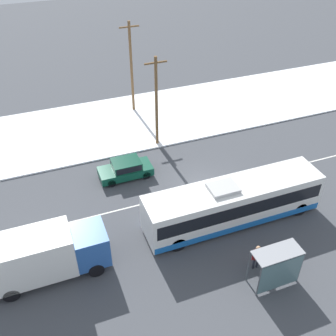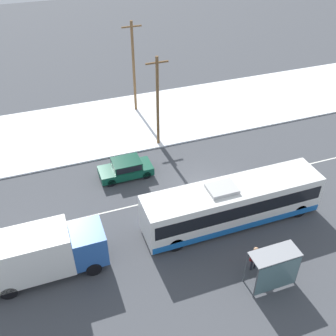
{
  "view_description": "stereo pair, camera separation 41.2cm",
  "coord_description": "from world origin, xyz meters",
  "px_view_note": "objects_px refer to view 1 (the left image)",
  "views": [
    {
      "loc": [
        -10.44,
        -19.86,
        18.45
      ],
      "look_at": [
        -2.25,
        1.57,
        1.4
      ],
      "focal_mm": 42.0,
      "sensor_mm": 36.0,
      "label": 1
    },
    {
      "loc": [
        -10.05,
        -20.0,
        18.45
      ],
      "look_at": [
        -2.25,
        1.57,
        1.4
      ],
      "focal_mm": 42.0,
      "sensor_mm": 36.0,
      "label": 2
    }
  ],
  "objects_px": {
    "sedan_car": "(126,168)",
    "utility_pole_snowlot": "(131,67)",
    "pedestrian_at_stop": "(257,255)",
    "bus_shelter": "(279,265)",
    "box_truck": "(40,255)",
    "city_bus": "(233,203)",
    "utility_pole_roadside": "(156,101)"
  },
  "relations": [
    {
      "from": "sedan_car",
      "to": "utility_pole_snowlot",
      "type": "xyz_separation_m",
      "value": [
        3.62,
        9.94,
        3.7
      ]
    },
    {
      "from": "sedan_car",
      "to": "pedestrian_at_stop",
      "type": "height_order",
      "value": "pedestrian_at_stop"
    },
    {
      "from": "bus_shelter",
      "to": "utility_pole_snowlot",
      "type": "height_order",
      "value": "utility_pole_snowlot"
    },
    {
      "from": "box_truck",
      "to": "sedan_car",
      "type": "bearing_deg",
      "value": 46.53
    },
    {
      "from": "bus_shelter",
      "to": "utility_pole_snowlot",
      "type": "xyz_separation_m",
      "value": [
        -1.38,
        22.47,
        2.81
      ]
    },
    {
      "from": "sedan_car",
      "to": "bus_shelter",
      "type": "bearing_deg",
      "value": 111.75
    },
    {
      "from": "city_bus",
      "to": "utility_pole_roadside",
      "type": "xyz_separation_m",
      "value": [
        -1.5,
        10.51,
        2.53
      ]
    },
    {
      "from": "pedestrian_at_stop",
      "to": "utility_pole_snowlot",
      "type": "distance_m",
      "value": 21.34
    },
    {
      "from": "city_bus",
      "to": "pedestrian_at_stop",
      "type": "bearing_deg",
      "value": -98.61
    },
    {
      "from": "box_truck",
      "to": "utility_pole_snowlot",
      "type": "relative_size",
      "value": 0.83
    },
    {
      "from": "pedestrian_at_stop",
      "to": "utility_pole_roadside",
      "type": "distance_m",
      "value": 14.86
    },
    {
      "from": "city_bus",
      "to": "bus_shelter",
      "type": "height_order",
      "value": "city_bus"
    },
    {
      "from": "utility_pole_roadside",
      "to": "utility_pole_snowlot",
      "type": "height_order",
      "value": "utility_pole_snowlot"
    },
    {
      "from": "city_bus",
      "to": "bus_shelter",
      "type": "bearing_deg",
      "value": -92.47
    },
    {
      "from": "box_truck",
      "to": "utility_pole_snowlot",
      "type": "distance_m",
      "value": 20.43
    },
    {
      "from": "bus_shelter",
      "to": "pedestrian_at_stop",
      "type": "bearing_deg",
      "value": 104.7
    },
    {
      "from": "bus_shelter",
      "to": "utility_pole_snowlot",
      "type": "bearing_deg",
      "value": 93.51
    },
    {
      "from": "bus_shelter",
      "to": "sedan_car",
      "type": "bearing_deg",
      "value": 111.75
    },
    {
      "from": "utility_pole_roadside",
      "to": "utility_pole_snowlot",
      "type": "distance_m",
      "value": 6.53
    },
    {
      "from": "city_bus",
      "to": "sedan_car",
      "type": "bearing_deg",
      "value": 126.45
    },
    {
      "from": "city_bus",
      "to": "box_truck",
      "type": "xyz_separation_m",
      "value": [
        -12.18,
        -0.24,
        0.19
      ]
    },
    {
      "from": "sedan_car",
      "to": "pedestrian_at_stop",
      "type": "bearing_deg",
      "value": 112.61
    },
    {
      "from": "city_bus",
      "to": "bus_shelter",
      "type": "xyz_separation_m",
      "value": [
        -0.23,
        -5.45,
        0.14
      ]
    },
    {
      "from": "bus_shelter",
      "to": "utility_pole_roadside",
      "type": "relative_size",
      "value": 0.35
    },
    {
      "from": "sedan_car",
      "to": "pedestrian_at_stop",
      "type": "xyz_separation_m",
      "value": [
        4.63,
        -11.11,
        0.31
      ]
    },
    {
      "from": "bus_shelter",
      "to": "utility_pole_roadside",
      "type": "bearing_deg",
      "value": 94.55
    },
    {
      "from": "city_bus",
      "to": "utility_pole_roadside",
      "type": "relative_size",
      "value": 1.53
    },
    {
      "from": "box_truck",
      "to": "utility_pole_roadside",
      "type": "xyz_separation_m",
      "value": [
        10.67,
        10.74,
        2.34
      ]
    },
    {
      "from": "utility_pole_snowlot",
      "to": "utility_pole_roadside",
      "type": "bearing_deg",
      "value": -89.04
    },
    {
      "from": "box_truck",
      "to": "utility_pole_snowlot",
      "type": "xyz_separation_m",
      "value": [
        10.56,
        17.27,
        2.75
      ]
    },
    {
      "from": "bus_shelter",
      "to": "utility_pole_snowlot",
      "type": "distance_m",
      "value": 22.69
    },
    {
      "from": "box_truck",
      "to": "utility_pole_roadside",
      "type": "bearing_deg",
      "value": 45.19
    }
  ]
}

